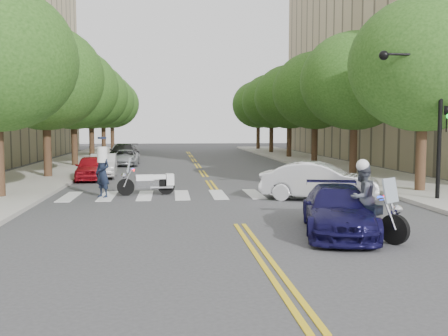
{
  "coord_description": "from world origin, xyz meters",
  "views": [
    {
      "loc": [
        -2.06,
        -14.55,
        2.93
      ],
      "look_at": [
        0.05,
        4.66,
        1.3
      ],
      "focal_mm": 40.0,
      "sensor_mm": 36.0,
      "label": 1
    }
  ],
  "objects": [
    {
      "name": "parked_car_d",
      "position": [
        -5.71,
        26.15,
        0.75
      ],
      "size": [
        2.29,
        5.25,
        1.5
      ],
      "primitive_type": "imported",
      "rotation": [
        0.0,
        0.0,
        -0.04
      ],
      "color": "black",
      "rests_on": "ground"
    },
    {
      "name": "tree_l_1",
      "position": [
        -8.8,
        14.0,
        5.55
      ],
      "size": [
        6.4,
        6.4,
        8.45
      ],
      "color": "#382316",
      "rests_on": "ground"
    },
    {
      "name": "ground",
      "position": [
        0.0,
        0.0,
        0.0
      ],
      "size": [
        140.0,
        140.0,
        0.0
      ],
      "primitive_type": "plane",
      "color": "#38383A",
      "rests_on": "ground"
    },
    {
      "name": "sidewalk_right",
      "position": [
        9.5,
        22.0,
        0.07
      ],
      "size": [
        5.0,
        60.0,
        0.15
      ],
      "primitive_type": "cube",
      "color": "#9E9991",
      "rests_on": "ground"
    },
    {
      "name": "officer_standing",
      "position": [
        -4.79,
        6.21,
        1.0
      ],
      "size": [
        0.86,
        0.85,
        2.0
      ],
      "primitive_type": "imported",
      "rotation": [
        0.0,
        0.0,
        -0.73
      ],
      "color": "black",
      "rests_on": "ground"
    },
    {
      "name": "tree_r_5",
      "position": [
        8.8,
        46.0,
        5.55
      ],
      "size": [
        6.4,
        6.4,
        8.45
      ],
      "color": "#382316",
      "rests_on": "ground"
    },
    {
      "name": "parked_car_c",
      "position": [
        -5.32,
        23.15,
        0.58
      ],
      "size": [
        1.99,
        4.21,
        1.16
      ],
      "primitive_type": "imported",
      "rotation": [
        0.0,
        0.0,
        0.02
      ],
      "color": "#A1A4A8",
      "rests_on": "ground"
    },
    {
      "name": "tree_l_5",
      "position": [
        -8.8,
        46.0,
        5.55
      ],
      "size": [
        6.4,
        6.4,
        8.45
      ],
      "color": "#382316",
      "rests_on": "ground"
    },
    {
      "name": "traffic_signal_pole",
      "position": [
        7.72,
        3.5,
        3.72
      ],
      "size": [
        2.82,
        0.42,
        6.0
      ],
      "color": "black",
      "rests_on": "ground"
    },
    {
      "name": "tree_r_4",
      "position": [
        8.8,
        38.0,
        5.55
      ],
      "size": [
        6.4,
        6.4,
        8.45
      ],
      "color": "#382316",
      "rests_on": "ground"
    },
    {
      "name": "tree_l_2",
      "position": [
        -8.8,
        22.0,
        5.55
      ],
      "size": [
        6.4,
        6.4,
        8.45
      ],
      "color": "#382316",
      "rests_on": "ground"
    },
    {
      "name": "tree_r_1",
      "position": [
        8.8,
        14.0,
        5.55
      ],
      "size": [
        6.4,
        6.4,
        8.45
      ],
      "color": "#382316",
      "rests_on": "ground"
    },
    {
      "name": "tree_r_3",
      "position": [
        8.8,
        30.0,
        5.55
      ],
      "size": [
        6.4,
        6.4,
        8.45
      ],
      "color": "#382316",
      "rests_on": "ground"
    },
    {
      "name": "tree_l_3",
      "position": [
        -8.8,
        30.0,
        5.55
      ],
      "size": [
        6.4,
        6.4,
        8.45
      ],
      "color": "#382316",
      "rests_on": "ground"
    },
    {
      "name": "parked_car_a",
      "position": [
        -6.3,
        13.0,
        0.67
      ],
      "size": [
        1.97,
        4.06,
        1.34
      ],
      "primitive_type": "imported",
      "rotation": [
        0.0,
        0.0,
        0.1
      ],
      "color": "#B4131F",
      "rests_on": "ground"
    },
    {
      "name": "motorcycle_police",
      "position": [
        2.88,
        -2.1,
        0.92
      ],
      "size": [
        1.7,
        2.23,
        2.08
      ],
      "rotation": [
        0.0,
        0.0,
        3.75
      ],
      "color": "black",
      "rests_on": "ground"
    },
    {
      "name": "sidewalk_left",
      "position": [
        -9.5,
        22.0,
        0.07
      ],
      "size": [
        5.0,
        60.0,
        0.15
      ],
      "primitive_type": "cube",
      "color": "#9E9991",
      "rests_on": "ground"
    },
    {
      "name": "convertible",
      "position": [
        3.82,
        4.5,
        0.76
      ],
      "size": [
        4.83,
        3.36,
        1.51
      ],
      "primitive_type": "imported",
      "rotation": [
        0.0,
        0.0,
        1.14
      ],
      "color": "white",
      "rests_on": "ground"
    },
    {
      "name": "parked_car_e",
      "position": [
        -6.3,
        29.5,
        0.75
      ],
      "size": [
        1.89,
        4.45,
        1.5
      ],
      "primitive_type": "imported",
      "rotation": [
        0.0,
        0.0,
        0.03
      ],
      "color": "#A2A3A8",
      "rests_on": "ground"
    },
    {
      "name": "tree_r_0",
      "position": [
        8.8,
        6.0,
        5.55
      ],
      "size": [
        6.4,
        6.4,
        8.45
      ],
      "color": "#382316",
      "rests_on": "ground"
    },
    {
      "name": "tree_r_2",
      "position": [
        8.8,
        22.0,
        5.55
      ],
      "size": [
        6.4,
        6.4,
        8.45
      ],
      "color": "#382316",
      "rests_on": "ground"
    },
    {
      "name": "motorcycle_parked",
      "position": [
        -2.85,
        6.77,
        0.55
      ],
      "size": [
        2.43,
        0.76,
        1.57
      ],
      "rotation": [
        0.0,
        0.0,
        1.7
      ],
      "color": "black",
      "rests_on": "ground"
    },
    {
      "name": "sedan_blue",
      "position": [
        2.5,
        -1.51,
        0.65
      ],
      "size": [
        2.77,
        4.74,
        1.29
      ],
      "primitive_type": "imported",
      "rotation": [
        0.0,
        0.0,
        -0.23
      ],
      "color": "#100D39",
      "rests_on": "ground"
    },
    {
      "name": "parked_car_b",
      "position": [
        -5.84,
        14.5,
        0.67
      ],
      "size": [
        1.67,
        4.13,
        1.33
      ],
      "primitive_type": "imported",
      "rotation": [
        0.0,
        0.0,
        0.07
      ],
      "color": "silver",
      "rests_on": "ground"
    },
    {
      "name": "tree_l_4",
      "position": [
        -8.8,
        38.0,
        5.55
      ],
      "size": [
        6.4,
        6.4,
        8.45
      ],
      "color": "#382316",
      "rests_on": "ground"
    }
  ]
}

